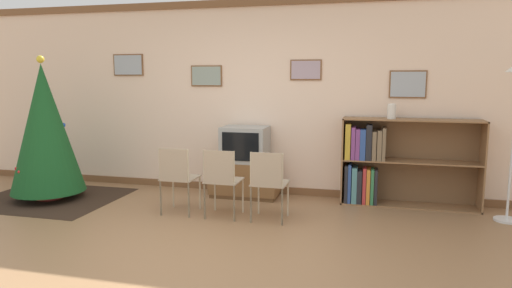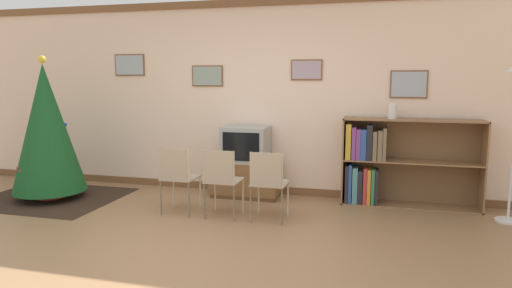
{
  "view_description": "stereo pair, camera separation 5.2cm",
  "coord_description": "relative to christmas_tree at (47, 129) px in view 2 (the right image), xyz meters",
  "views": [
    {
      "loc": [
        1.6,
        -3.76,
        1.66
      ],
      "look_at": [
        0.29,
        1.35,
        0.87
      ],
      "focal_mm": 32.0,
      "sensor_mm": 36.0,
      "label": 1
    },
    {
      "loc": [
        1.65,
        -3.74,
        1.66
      ],
      "look_at": [
        0.29,
        1.35,
        0.87
      ],
      "focal_mm": 32.0,
      "sensor_mm": 36.0,
      "label": 2
    }
  ],
  "objects": [
    {
      "name": "folding_chair_center",
      "position": [
        2.55,
        -0.22,
        -0.49
      ],
      "size": [
        0.4,
        0.4,
        0.82
      ],
      "color": "tan",
      "rests_on": "ground_plane"
    },
    {
      "name": "ground_plane",
      "position": [
        2.63,
        -1.4,
        -0.96
      ],
      "size": [
        24.0,
        24.0,
        0.0
      ],
      "primitive_type": "plane",
      "color": "#936B47"
    },
    {
      "name": "area_rug",
      "position": [
        0.0,
        -0.0,
        -0.96
      ],
      "size": [
        1.84,
        1.56,
        0.01
      ],
      "color": "#332319",
      "rests_on": "ground_plane"
    },
    {
      "name": "tv_console",
      "position": [
        2.55,
        0.79,
        -0.71
      ],
      "size": [
        0.94,
        0.48,
        0.49
      ],
      "color": "brown",
      "rests_on": "ground_plane"
    },
    {
      "name": "folding_chair_left",
      "position": [
        1.99,
        -0.22,
        -0.49
      ],
      "size": [
        0.4,
        0.4,
        0.82
      ],
      "color": "tan",
      "rests_on": "ground_plane"
    },
    {
      "name": "folding_chair_right",
      "position": [
        3.11,
        -0.22,
        -0.49
      ],
      "size": [
        0.4,
        0.4,
        0.82
      ],
      "color": "tan",
      "rests_on": "ground_plane"
    },
    {
      "name": "vase",
      "position": [
        4.46,
        0.84,
        0.26
      ],
      "size": [
        0.11,
        0.11,
        0.19
      ],
      "color": "silver",
      "rests_on": "bookshelf"
    },
    {
      "name": "wall_back",
      "position": [
        2.63,
        1.1,
        0.39
      ],
      "size": [
        9.17,
        0.11,
        2.7
      ],
      "color": "beige",
      "rests_on": "ground_plane"
    },
    {
      "name": "bookshelf",
      "position": [
        4.39,
        0.86,
        -0.41
      ],
      "size": [
        1.71,
        0.36,
        1.12
      ],
      "color": "olive",
      "rests_on": "ground_plane"
    },
    {
      "name": "christmas_tree",
      "position": [
        0.0,
        0.0,
        0.0
      ],
      "size": [
        0.96,
        0.96,
        1.92
      ],
      "color": "maroon",
      "rests_on": "area_rug"
    },
    {
      "name": "television",
      "position": [
        2.55,
        0.79,
        -0.23
      ],
      "size": [
        0.61,
        0.47,
        0.48
      ],
      "color": "#9E9E99",
      "rests_on": "tv_console"
    }
  ]
}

